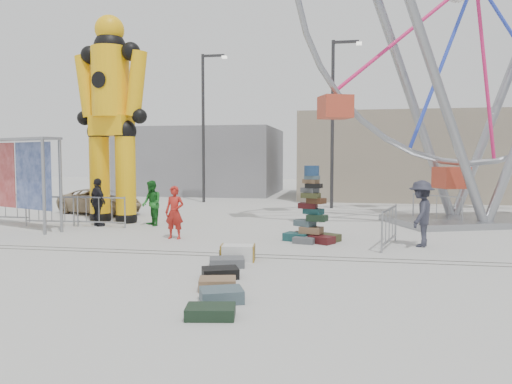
% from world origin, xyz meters
% --- Properties ---
extents(ground, '(90.00, 90.00, 0.00)m').
position_xyz_m(ground, '(0.00, 0.00, 0.00)').
color(ground, '#9E9E99').
rests_on(ground, ground).
extents(track_line_near, '(40.00, 0.04, 0.01)m').
position_xyz_m(track_line_near, '(0.00, 0.60, 0.00)').
color(track_line_near, '#47443F').
rests_on(track_line_near, ground).
extents(track_line_far, '(40.00, 0.04, 0.01)m').
position_xyz_m(track_line_far, '(0.00, 1.00, 0.00)').
color(track_line_far, '#47443F').
rests_on(track_line_far, ground).
extents(building_right, '(12.00, 8.00, 5.00)m').
position_xyz_m(building_right, '(7.00, 20.00, 2.50)').
color(building_right, gray).
rests_on(building_right, ground).
extents(building_left, '(10.00, 8.00, 4.40)m').
position_xyz_m(building_left, '(-6.00, 22.00, 2.20)').
color(building_left, gray).
rests_on(building_left, ground).
extents(lamp_post_right, '(1.41, 0.25, 8.00)m').
position_xyz_m(lamp_post_right, '(3.09, 13.00, 4.48)').
color(lamp_post_right, '#2D2D30').
rests_on(lamp_post_right, ground).
extents(lamp_post_left, '(1.41, 0.25, 8.00)m').
position_xyz_m(lamp_post_left, '(-3.91, 15.00, 4.48)').
color(lamp_post_left, '#2D2D30').
rests_on(lamp_post_left, ground).
extents(suitcase_tower, '(1.74, 1.44, 2.22)m').
position_xyz_m(suitcase_tower, '(2.69, 3.27, 0.62)').
color(suitcase_tower, '#184749').
rests_on(suitcase_tower, ground).
extents(crash_test_dummy, '(3.19, 1.40, 7.98)m').
position_xyz_m(crash_test_dummy, '(-5.05, 6.30, 4.20)').
color(crash_test_dummy, black).
rests_on(crash_test_dummy, ground).
extents(ferris_wheel, '(12.82, 5.13, 15.82)m').
position_xyz_m(ferris_wheel, '(8.17, 8.21, 7.79)').
color(ferris_wheel, gray).
rests_on(ferris_wheel, ground).
extents(banner_scaffold, '(4.24, 2.33, 3.11)m').
position_xyz_m(banner_scaffold, '(-7.53, 4.08, 2.34)').
color(banner_scaffold, gray).
rests_on(banner_scaffold, ground).
extents(steamer_trunk, '(0.86, 0.56, 0.38)m').
position_xyz_m(steamer_trunk, '(1.16, 0.15, 0.19)').
color(steamer_trunk, silver).
rests_on(steamer_trunk, ground).
extents(row_case_0, '(0.87, 0.68, 0.21)m').
position_xyz_m(row_case_0, '(1.07, 0.30, 0.10)').
color(row_case_0, '#373B1D').
rests_on(row_case_0, ground).
extents(row_case_1, '(0.89, 0.72, 0.20)m').
position_xyz_m(row_case_1, '(1.04, -0.49, 0.10)').
color(row_case_1, '#56585D').
rests_on(row_case_1, ground).
extents(row_case_2, '(0.86, 0.74, 0.21)m').
position_xyz_m(row_case_2, '(1.16, -1.56, 0.11)').
color(row_case_2, black).
rests_on(row_case_2, ground).
extents(row_case_3, '(0.78, 0.64, 0.22)m').
position_xyz_m(row_case_3, '(1.33, -2.42, 0.11)').
color(row_case_3, '#876444').
rests_on(row_case_3, ground).
extents(row_case_4, '(0.87, 0.78, 0.23)m').
position_xyz_m(row_case_4, '(1.60, -3.19, 0.11)').
color(row_case_4, '#445962').
rests_on(row_case_4, ground).
extents(row_case_5, '(0.83, 0.62, 0.19)m').
position_xyz_m(row_case_5, '(1.64, -4.05, 0.09)').
color(row_case_5, black).
rests_on(row_case_5, ground).
extents(barricade_dummy_a, '(2.00, 0.11, 1.10)m').
position_xyz_m(barricade_dummy_a, '(-9.15, 5.66, 0.55)').
color(barricade_dummy_a, gray).
rests_on(barricade_dummy_a, ground).
extents(barricade_dummy_b, '(2.00, 0.17, 1.10)m').
position_xyz_m(barricade_dummy_b, '(-6.70, 4.85, 0.55)').
color(barricade_dummy_b, gray).
rests_on(barricade_dummy_b, ground).
extents(barricade_dummy_c, '(2.00, 0.19, 1.10)m').
position_xyz_m(barricade_dummy_c, '(-4.90, 4.92, 0.55)').
color(barricade_dummy_c, gray).
rests_on(barricade_dummy_c, ground).
extents(barricade_wheel_front, '(0.62, 1.96, 1.10)m').
position_xyz_m(barricade_wheel_front, '(4.86, 2.73, 0.55)').
color(barricade_wheel_front, gray).
rests_on(barricade_wheel_front, ground).
extents(barricade_wheel_back, '(1.56, 1.41, 1.10)m').
position_xyz_m(barricade_wheel_back, '(6.98, 7.85, 0.55)').
color(barricade_wheel_back, gray).
rests_on(barricade_wheel_back, ground).
extents(pedestrian_red, '(0.61, 0.43, 1.61)m').
position_xyz_m(pedestrian_red, '(-1.41, 2.97, 0.80)').
color(pedestrian_red, '#A71F17').
rests_on(pedestrian_red, ground).
extents(pedestrian_green, '(0.99, 1.01, 1.64)m').
position_xyz_m(pedestrian_green, '(-3.19, 5.56, 0.82)').
color(pedestrian_green, '#19661E').
rests_on(pedestrian_green, ground).
extents(pedestrian_black, '(1.06, 0.93, 1.72)m').
position_xyz_m(pedestrian_black, '(-5.06, 5.15, 0.86)').
color(pedestrian_black, black).
rests_on(pedestrian_black, ground).
extents(pedestrian_grey, '(1.04, 1.35, 1.84)m').
position_xyz_m(pedestrian_grey, '(5.73, 2.94, 0.92)').
color(pedestrian_grey, '#272835').
rests_on(pedestrian_grey, ground).
extents(parked_suv, '(4.34, 3.16, 1.10)m').
position_xyz_m(parked_suv, '(-6.86, 8.76, 0.55)').
color(parked_suv, tan).
rests_on(parked_suv, ground).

